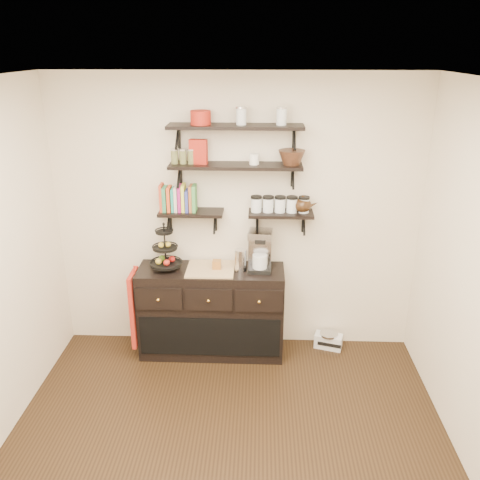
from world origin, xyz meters
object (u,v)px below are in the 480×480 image
fruit_stand (166,254)px  coffee_maker (260,251)px  sideboard (212,311)px  radio (328,340)px

fruit_stand → coffee_maker: size_ratio=1.11×
sideboard → fruit_stand: size_ratio=3.13×
sideboard → fruit_stand: fruit_stand is taller
fruit_stand → coffee_maker: 0.89m
fruit_stand → radio: 1.88m
sideboard → fruit_stand: bearing=179.6°
sideboard → radio: (1.18, 0.11, -0.37)m
sideboard → coffee_maker: size_ratio=3.48×
fruit_stand → radio: size_ratio=1.49×
coffee_maker → fruit_stand: bearing=-173.5°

